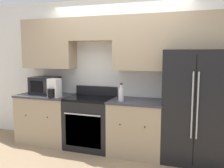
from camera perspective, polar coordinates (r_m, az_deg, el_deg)
The scene contains 9 objects.
ground_plane at distance 4.16m, azimuth -1.47°, elevation -16.31°, with size 12.00×12.00×0.00m, color #937A5B.
wall_back at distance 4.36m, azimuth 1.46°, elevation 5.49°, with size 8.00×0.39×2.60m.
lower_cabinets_left at distance 4.85m, azimuth -14.69°, elevation -7.53°, with size 1.01×0.64×0.89m.
lower_cabinets_right at distance 4.17m, azimuth 5.70°, elevation -9.77°, with size 0.89×0.64×0.89m.
oven_range at distance 4.43m, azimuth -4.94°, elevation -8.68°, with size 0.80×0.65×1.05m.
refrigerator at distance 4.03m, azimuth 18.48°, elevation -4.77°, with size 0.92×0.78×1.70m.
microwave at distance 4.84m, azimuth -15.09°, elevation -0.28°, with size 0.47×0.41×0.32m.
bottle at distance 3.97m, azimuth 2.10°, elevation -2.30°, with size 0.09×0.09×0.29m.
paper_towel_holder at distance 4.40m, azimuth -13.14°, elevation -1.08°, with size 0.18×0.26×0.33m.
Camera 1 is at (1.36, -3.57, 1.66)m, focal length 40.00 mm.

